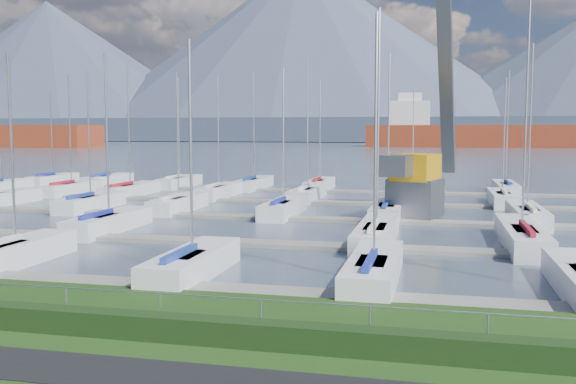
% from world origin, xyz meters
% --- Properties ---
extents(path, '(160.00, 2.00, 0.04)m').
position_xyz_m(path, '(0.00, -3.00, 0.01)').
color(path, black).
rests_on(path, grass).
extents(water, '(800.00, 540.00, 0.20)m').
position_xyz_m(water, '(0.00, 260.00, -0.40)').
color(water, '#445264').
extents(hedge, '(80.00, 0.70, 0.70)m').
position_xyz_m(hedge, '(0.00, -0.40, 0.35)').
color(hedge, black).
rests_on(hedge, grass).
extents(fence, '(80.00, 0.04, 0.04)m').
position_xyz_m(fence, '(0.00, 0.00, 1.20)').
color(fence, '#94989C').
rests_on(fence, grass).
extents(foothill, '(900.00, 80.00, 12.00)m').
position_xyz_m(foothill, '(0.00, 330.00, 6.00)').
color(foothill, '#3B4557').
rests_on(foothill, water).
extents(mountains, '(1190.00, 360.00, 115.00)m').
position_xyz_m(mountains, '(7.35, 404.62, 46.68)').
color(mountains, '#475568').
rests_on(mountains, water).
extents(docks, '(90.00, 41.60, 0.25)m').
position_xyz_m(docks, '(0.00, 26.00, -0.22)').
color(docks, slate).
rests_on(docks, water).
extents(crane, '(5.45, 13.47, 22.35)m').
position_xyz_m(crane, '(5.74, 29.31, 5.33)').
color(crane, '#595C61').
rests_on(crane, water).
extents(cargo_ship_mid, '(99.68, 18.17, 21.50)m').
position_xyz_m(cargo_ship_mid, '(27.64, 220.27, 3.54)').
color(cargo_ship_mid, maroon).
rests_on(cargo_ship_mid, water).
extents(sailboat_fleet, '(74.56, 50.34, 13.45)m').
position_xyz_m(sailboat_fleet, '(-2.46, 28.65, 5.44)').
color(sailboat_fleet, beige).
rests_on(sailboat_fleet, water).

